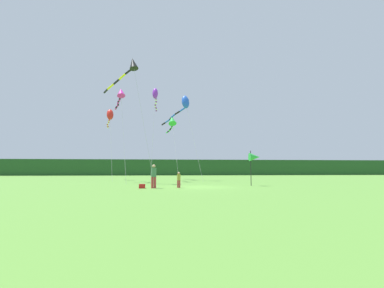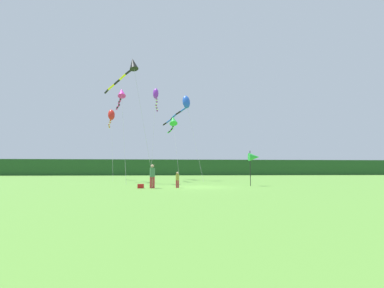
{
  "view_description": "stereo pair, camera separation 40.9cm",
  "coord_description": "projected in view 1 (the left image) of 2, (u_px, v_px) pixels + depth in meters",
  "views": [
    {
      "loc": [
        -2.91,
        -21.5,
        1.36
      ],
      "look_at": [
        0.0,
        6.0,
        3.9
      ],
      "focal_mm": 26.0,
      "sensor_mm": 36.0,
      "label": 1
    },
    {
      "loc": [
        -2.5,
        -21.54,
        1.36
      ],
      "look_at": [
        0.0,
        6.0,
        3.9
      ],
      "focal_mm": 26.0,
      "sensor_mm": 36.0,
      "label": 2
    }
  ],
  "objects": [
    {
      "name": "ground_plane",
      "position": [
        200.0,
        187.0,
        21.48
      ],
      "size": [
        120.0,
        120.0,
        0.0
      ],
      "primitive_type": "plane",
      "color": "#5B9338"
    },
    {
      "name": "kite_magenta",
      "position": [
        121.0,
        94.0,
        31.1
      ],
      "size": [
        2.54,
        7.7,
        10.59
      ],
      "color": "#B2B2B2",
      "rests_on": "ground"
    },
    {
      "name": "banner_flag_pole",
      "position": [
        255.0,
        157.0,
        23.46
      ],
      "size": [
        0.9,
        0.7,
        2.93
      ],
      "color": "black",
      "rests_on": "ground"
    },
    {
      "name": "person_adult",
      "position": [
        154.0,
        175.0,
        20.21
      ],
      "size": [
        0.38,
        0.38,
        1.72
      ],
      "color": "#B23338",
      "rests_on": "ground"
    },
    {
      "name": "distant_treeline",
      "position": [
        175.0,
        167.0,
        66.21
      ],
      "size": [
        108.0,
        3.54,
        3.67
      ],
      "primitive_type": "cube",
      "color": "#234C23",
      "rests_on": "ground"
    },
    {
      "name": "kite_green",
      "position": [
        172.0,
        121.0,
        37.63
      ],
      "size": [
        1.46,
        8.55,
        8.81
      ],
      "color": "#B2B2B2",
      "rests_on": "ground"
    },
    {
      "name": "person_child",
      "position": [
        179.0,
        179.0,
        20.64
      ],
      "size": [
        0.26,
        0.26,
        1.18
      ],
      "color": "#B23338",
      "rests_on": "ground"
    },
    {
      "name": "kite_blue",
      "position": [
        183.0,
        105.0,
        35.71
      ],
      "size": [
        4.7,
        10.06,
        10.87
      ],
      "color": "#B2B2B2",
      "rests_on": "ground"
    },
    {
      "name": "kite_purple",
      "position": [
        155.0,
        96.0,
        32.37
      ],
      "size": [
        0.69,
        7.1,
        10.81
      ],
      "color": "#B2B2B2",
      "rests_on": "ground"
    },
    {
      "name": "cooler_box",
      "position": [
        142.0,
        186.0,
        20.1
      ],
      "size": [
        0.44,
        0.38,
        0.31
      ],
      "primitive_type": "cube",
      "color": "red",
      "rests_on": "ground"
    },
    {
      "name": "kite_black",
      "position": [
        130.0,
        67.0,
        28.21
      ],
      "size": [
        6.06,
        6.98,
        12.7
      ],
      "color": "#B2B2B2",
      "rests_on": "ground"
    },
    {
      "name": "kite_red",
      "position": [
        110.0,
        116.0,
        36.66
      ],
      "size": [
        2.18,
        7.49,
        9.39
      ],
      "color": "#B2B2B2",
      "rests_on": "ground"
    }
  ]
}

